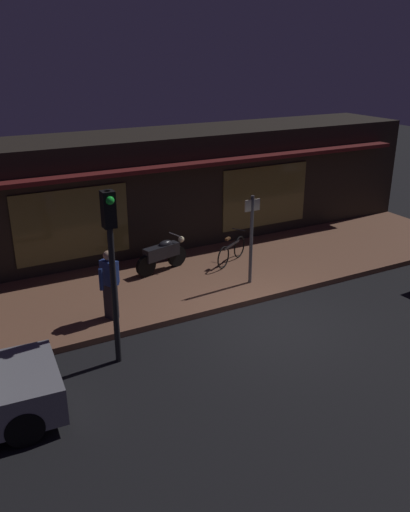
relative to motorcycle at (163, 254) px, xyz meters
The scene contains 8 objects.
ground_plane 3.96m from the motorcycle, 74.37° to the right, with size 60.00×60.00×0.00m, color black.
sidewalk_slab 1.42m from the motorcycle, 36.01° to the right, with size 18.00×4.00×0.15m, color brown.
storefront_building 3.05m from the motorcycle, 68.10° to the left, with size 18.00×3.30×3.60m.
motorcycle is the anchor object (origin of this frame).
bicycle_parked 2.06m from the motorcycle, 11.19° to the right, with size 1.44×0.90×0.91m.
person_photographer 3.01m from the motorcycle, 137.50° to the right, with size 0.59×0.44×1.67m.
sign_post 2.67m from the motorcycle, 46.83° to the right, with size 0.44×0.09×2.40m.
traffic_light_pole 4.83m from the motorcycle, 125.81° to the right, with size 0.24×0.33×3.60m.
Camera 1 is at (-6.53, -8.96, 6.00)m, focal length 37.07 mm.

